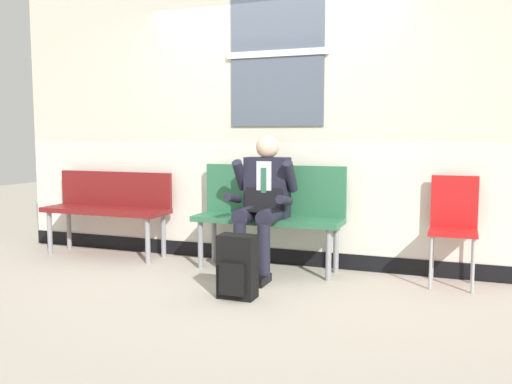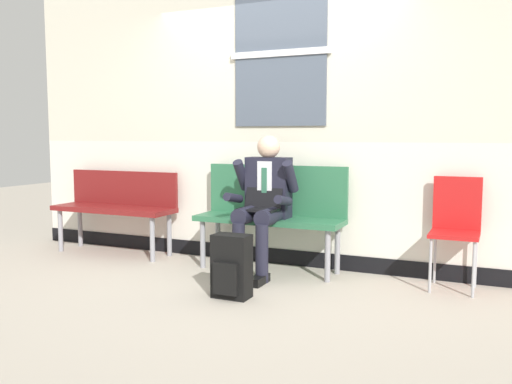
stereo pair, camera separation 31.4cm
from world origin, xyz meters
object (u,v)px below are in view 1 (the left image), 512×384
object	(u,v)px
person_seated	(263,200)
backpack	(237,267)
bench_with_person	(270,209)
folding_chair	(454,220)
bench_empty	(109,204)

from	to	relation	value
person_seated	backpack	size ratio (longest dim) A/B	2.54
bench_with_person	folding_chair	size ratio (longest dim) A/B	1.52
bench_empty	backpack	xyz separation A→B (m)	(1.85, -0.97, -0.29)
bench_with_person	bench_empty	world-z (taller)	bench_with_person
folding_chair	backpack	bearing A→B (deg)	-146.54
bench_with_person	person_seated	bearing A→B (deg)	-90.00
bench_with_person	bench_empty	xyz separation A→B (m)	(-1.78, -0.01, -0.04)
bench_with_person	bench_empty	size ratio (longest dim) A/B	1.02
bench_with_person	person_seated	world-z (taller)	person_seated
bench_empty	person_seated	world-z (taller)	person_seated
backpack	folding_chair	world-z (taller)	folding_chair
bench_empty	folding_chair	xyz separation A→B (m)	(3.39, 0.05, 0.01)
person_seated	bench_empty	bearing A→B (deg)	173.77
bench_empty	backpack	world-z (taller)	bench_empty
backpack	folding_chair	distance (m)	1.87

